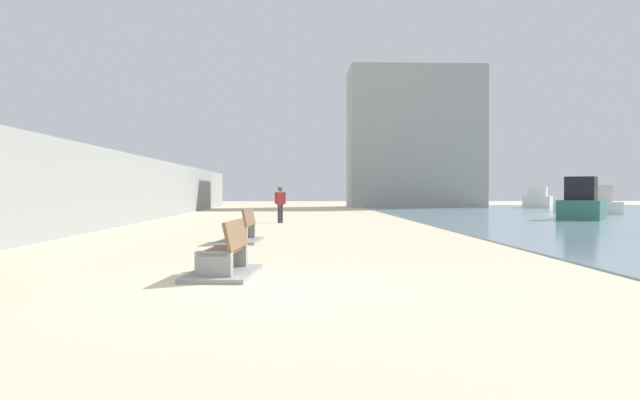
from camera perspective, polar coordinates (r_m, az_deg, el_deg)
ground_plane at (r=27.42m, az=-2.73°, el=-2.26°), size 120.00×120.00×0.00m
seawall at (r=28.48m, az=-18.01°, el=0.99°), size 0.80×64.00×3.15m
bench_near at (r=10.88m, az=-8.95°, el=-5.80°), size 1.28×2.19×0.98m
bench_far at (r=17.85m, az=-7.34°, el=-3.19°), size 1.27×2.19×0.98m
person_walking at (r=28.27m, az=-3.76°, el=-0.17°), size 0.52×0.25×1.69m
boat_far_right at (r=44.20m, az=23.82°, el=-0.24°), size 2.45×6.82×1.83m
boat_nearest at (r=34.03m, az=23.40°, el=-0.33°), size 3.85×4.55×2.17m
boat_distant at (r=56.59m, az=19.80°, el=0.02°), size 4.29×5.78×1.77m
harbor_building at (r=56.58m, az=8.83°, el=5.73°), size 12.00×6.00×12.61m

